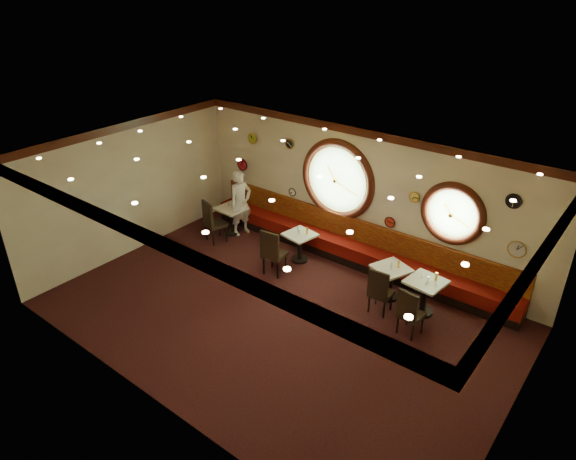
# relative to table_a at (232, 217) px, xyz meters

# --- Properties ---
(floor) EXTENTS (9.00, 6.00, 0.00)m
(floor) POSITION_rel_table_a_xyz_m (3.19, -2.03, -0.47)
(floor) COLOR black
(floor) RESTS_ON ground
(ceiling) EXTENTS (9.00, 6.00, 0.02)m
(ceiling) POSITION_rel_table_a_xyz_m (3.19, -2.03, 2.73)
(ceiling) COLOR gold
(ceiling) RESTS_ON wall_back
(wall_back) EXTENTS (9.00, 0.02, 3.20)m
(wall_back) POSITION_rel_table_a_xyz_m (3.19, 0.97, 1.13)
(wall_back) COLOR beige
(wall_back) RESTS_ON floor
(wall_front) EXTENTS (9.00, 0.02, 3.20)m
(wall_front) POSITION_rel_table_a_xyz_m (3.19, -5.03, 1.13)
(wall_front) COLOR beige
(wall_front) RESTS_ON floor
(wall_left) EXTENTS (0.02, 6.00, 3.20)m
(wall_left) POSITION_rel_table_a_xyz_m (-1.31, -2.03, 1.13)
(wall_left) COLOR beige
(wall_left) RESTS_ON floor
(wall_right) EXTENTS (0.02, 6.00, 3.20)m
(wall_right) POSITION_rel_table_a_xyz_m (7.69, -2.03, 1.13)
(wall_right) COLOR beige
(wall_right) RESTS_ON floor
(molding_back) EXTENTS (9.00, 0.10, 0.18)m
(molding_back) POSITION_rel_table_a_xyz_m (3.19, 0.92, 2.64)
(molding_back) COLOR #3B140A
(molding_back) RESTS_ON wall_back
(molding_front) EXTENTS (9.00, 0.10, 0.18)m
(molding_front) POSITION_rel_table_a_xyz_m (3.19, -4.98, 2.64)
(molding_front) COLOR #3B140A
(molding_front) RESTS_ON wall_back
(molding_left) EXTENTS (0.10, 6.00, 0.18)m
(molding_left) POSITION_rel_table_a_xyz_m (-1.26, -2.03, 2.64)
(molding_left) COLOR #3B140A
(molding_left) RESTS_ON wall_back
(molding_right) EXTENTS (0.10, 6.00, 0.18)m
(molding_right) POSITION_rel_table_a_xyz_m (7.64, -2.03, 2.64)
(molding_right) COLOR #3B140A
(molding_right) RESTS_ON wall_back
(banquette_base) EXTENTS (8.00, 0.55, 0.20)m
(banquette_base) POSITION_rel_table_a_xyz_m (3.19, 0.69, -0.37)
(banquette_base) COLOR black
(banquette_base) RESTS_ON floor
(banquette_seat) EXTENTS (8.00, 0.55, 0.30)m
(banquette_seat) POSITION_rel_table_a_xyz_m (3.19, 0.69, -0.12)
(banquette_seat) COLOR #5D0B08
(banquette_seat) RESTS_ON banquette_base
(banquette_back) EXTENTS (8.00, 0.10, 0.55)m
(banquette_back) POSITION_rel_table_a_xyz_m (3.19, 0.91, 0.28)
(banquette_back) COLOR #5F0907
(banquette_back) RESTS_ON wall_back
(porthole_left_glass) EXTENTS (1.66, 0.02, 1.66)m
(porthole_left_glass) POSITION_rel_table_a_xyz_m (2.59, 0.96, 1.38)
(porthole_left_glass) COLOR #9AD07C
(porthole_left_glass) RESTS_ON wall_back
(porthole_left_frame) EXTENTS (1.98, 0.18, 1.98)m
(porthole_left_frame) POSITION_rel_table_a_xyz_m (2.59, 0.95, 1.38)
(porthole_left_frame) COLOR #3B140A
(porthole_left_frame) RESTS_ON wall_back
(porthole_left_ring) EXTENTS (1.61, 0.03, 1.61)m
(porthole_left_ring) POSITION_rel_table_a_xyz_m (2.59, 0.92, 1.38)
(porthole_left_ring) COLOR gold
(porthole_left_ring) RESTS_ON wall_back
(porthole_right_glass) EXTENTS (1.10, 0.02, 1.10)m
(porthole_right_glass) POSITION_rel_table_a_xyz_m (5.39, 0.96, 1.33)
(porthole_right_glass) COLOR #9AD07C
(porthole_right_glass) RESTS_ON wall_back
(porthole_right_frame) EXTENTS (1.38, 0.18, 1.38)m
(porthole_right_frame) POSITION_rel_table_a_xyz_m (5.39, 0.95, 1.33)
(porthole_right_frame) COLOR #3B140A
(porthole_right_frame) RESTS_ON wall_back
(porthole_right_ring) EXTENTS (1.09, 0.03, 1.09)m
(porthole_right_ring) POSITION_rel_table_a_xyz_m (5.39, 0.92, 1.33)
(porthole_right_ring) COLOR gold
(porthole_right_ring) RESTS_ON wall_back
(wall_clock_0) EXTENTS (0.22, 0.03, 0.22)m
(wall_clock_0) POSITION_rel_table_a_xyz_m (4.54, 0.93, 1.48)
(wall_clock_0) COLOR #F4D551
(wall_clock_0) RESTS_ON wall_back
(wall_clock_1) EXTENTS (0.24, 0.03, 0.24)m
(wall_clock_1) POSITION_rel_table_a_xyz_m (4.04, 0.93, 0.73)
(wall_clock_1) COLOR red
(wall_clock_1) RESTS_ON wall_back
(wall_clock_2) EXTENTS (0.20, 0.03, 0.20)m
(wall_clock_2) POSITION_rel_table_a_xyz_m (1.29, 0.93, 0.73)
(wall_clock_2) COLOR white
(wall_clock_2) RESTS_ON wall_back
(wall_clock_3) EXTENTS (0.26, 0.03, 0.26)m
(wall_clock_3) POSITION_rel_table_a_xyz_m (-0.01, 0.93, 1.88)
(wall_clock_3) COLOR #8EB624
(wall_clock_3) RESTS_ON wall_back
(wall_clock_4) EXTENTS (0.28, 0.03, 0.28)m
(wall_clock_4) POSITION_rel_table_a_xyz_m (6.49, 0.93, 1.93)
(wall_clock_4) COLOR black
(wall_clock_4) RESTS_ON wall_back
(wall_clock_5) EXTENTS (0.34, 0.03, 0.34)m
(wall_clock_5) POSITION_rel_table_a_xyz_m (6.74, 0.93, 0.98)
(wall_clock_5) COLOR silver
(wall_clock_5) RESTS_ON wall_back
(wall_clock_6) EXTENTS (0.24, 0.03, 0.24)m
(wall_clock_6) POSITION_rel_table_a_xyz_m (1.19, 0.93, 1.98)
(wall_clock_6) COLOR black
(wall_clock_6) RESTS_ON wall_back
(wall_clock_7) EXTENTS (0.32, 0.03, 0.32)m
(wall_clock_7) POSITION_rel_table_a_xyz_m (-0.41, 0.93, 1.08)
(wall_clock_7) COLOR #B51222
(wall_clock_7) RESTS_ON wall_back
(table_a) EXTENTS (0.70, 0.70, 0.74)m
(table_a) POSITION_rel_table_a_xyz_m (0.00, 0.00, 0.00)
(table_a) COLOR black
(table_a) RESTS_ON floor
(table_b) EXTENTS (0.74, 0.74, 0.71)m
(table_b) POSITION_rel_table_a_xyz_m (2.24, -0.03, -0.01)
(table_b) COLOR black
(table_b) RESTS_ON floor
(table_c) EXTENTS (0.88, 0.88, 0.74)m
(table_c) POSITION_rel_table_a_xyz_m (4.66, -0.09, 0.00)
(table_c) COLOR black
(table_c) RESTS_ON floor
(table_d) EXTENTS (0.78, 0.78, 0.77)m
(table_d) POSITION_rel_table_a_xyz_m (5.46, -0.16, 0.02)
(table_d) COLOR black
(table_d) RESTS_ON floor
(chair_a) EXTENTS (0.59, 0.59, 0.69)m
(chair_a) POSITION_rel_table_a_xyz_m (-0.06, -0.65, 0.18)
(chair_a) COLOR black
(chair_a) RESTS_ON floor
(chair_b) EXTENTS (0.53, 0.53, 0.70)m
(chair_b) POSITION_rel_table_a_xyz_m (2.14, -0.92, 0.18)
(chair_b) COLOR black
(chair_b) RESTS_ON floor
(chair_c) EXTENTS (0.45, 0.45, 0.64)m
(chair_c) POSITION_rel_table_a_xyz_m (4.75, -0.73, 0.12)
(chair_c) COLOR black
(chair_c) RESTS_ON floor
(chair_d) EXTENTS (0.48, 0.48, 0.63)m
(chair_d) POSITION_rel_table_a_xyz_m (5.53, -1.01, 0.12)
(chair_d) COLOR black
(chair_d) RESTS_ON floor
(condiment_a_salt) EXTENTS (0.03, 0.03, 0.09)m
(condiment_a_salt) POSITION_rel_table_a_xyz_m (-0.10, 0.01, 0.32)
(condiment_a_salt) COLOR silver
(condiment_a_salt) RESTS_ON table_a
(condiment_b_salt) EXTENTS (0.04, 0.04, 0.11)m
(condiment_b_salt) POSITION_rel_table_a_xyz_m (2.12, 0.05, 0.30)
(condiment_b_salt) COLOR silver
(condiment_b_salt) RESTS_ON table_b
(condiment_c_salt) EXTENTS (0.04, 0.04, 0.10)m
(condiment_c_salt) POSITION_rel_table_a_xyz_m (4.64, -0.08, 0.32)
(condiment_c_salt) COLOR silver
(condiment_c_salt) RESTS_ON table_c
(condiment_d_salt) EXTENTS (0.03, 0.03, 0.09)m
(condiment_d_salt) POSITION_rel_table_a_xyz_m (5.35, -0.13, 0.35)
(condiment_d_salt) COLOR silver
(condiment_d_salt) RESTS_ON table_d
(condiment_a_pepper) EXTENTS (0.03, 0.03, 0.09)m
(condiment_a_pepper) POSITION_rel_table_a_xyz_m (0.01, 0.03, 0.32)
(condiment_a_pepper) COLOR silver
(condiment_a_pepper) RESTS_ON table_a
(condiment_b_pepper) EXTENTS (0.03, 0.03, 0.09)m
(condiment_b_pepper) POSITION_rel_table_a_xyz_m (2.23, -0.04, 0.30)
(condiment_b_pepper) COLOR #B8B9BD
(condiment_b_pepper) RESTS_ON table_b
(condiment_c_pepper) EXTENTS (0.04, 0.04, 0.10)m
(condiment_c_pepper) POSITION_rel_table_a_xyz_m (4.69, -0.17, 0.33)
(condiment_c_pepper) COLOR silver
(condiment_c_pepper) RESTS_ON table_c
(condiment_d_pepper) EXTENTS (0.04, 0.04, 0.11)m
(condiment_d_pepper) POSITION_rel_table_a_xyz_m (5.49, -0.17, 0.36)
(condiment_d_pepper) COLOR silver
(condiment_d_pepper) RESTS_ON table_d
(condiment_a_bottle) EXTENTS (0.05, 0.05, 0.15)m
(condiment_a_bottle) POSITION_rel_table_a_xyz_m (0.12, 0.03, 0.35)
(condiment_a_bottle) COLOR gold
(condiment_a_bottle) RESTS_ON table_a
(condiment_b_bottle) EXTENTS (0.05, 0.05, 0.17)m
(condiment_b_bottle) POSITION_rel_table_a_xyz_m (2.38, 0.06, 0.33)
(condiment_b_bottle) COLOR gold
(condiment_b_bottle) RESTS_ON table_b
(condiment_c_bottle) EXTENTS (0.05, 0.05, 0.15)m
(condiment_c_bottle) POSITION_rel_table_a_xyz_m (4.77, -0.01, 0.35)
(condiment_c_bottle) COLOR gold
(condiment_c_bottle) RESTS_ON table_c
(condiment_d_bottle) EXTENTS (0.05, 0.05, 0.18)m
(condiment_d_bottle) POSITION_rel_table_a_xyz_m (5.60, -0.03, 0.39)
(condiment_d_bottle) COLOR gold
(condiment_d_bottle) RESTS_ON table_d
(waiter) EXTENTS (0.54, 0.71, 1.72)m
(waiter) POSITION_rel_table_a_xyz_m (0.19, 0.17, 0.40)
(waiter) COLOR white
(waiter) RESTS_ON floor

